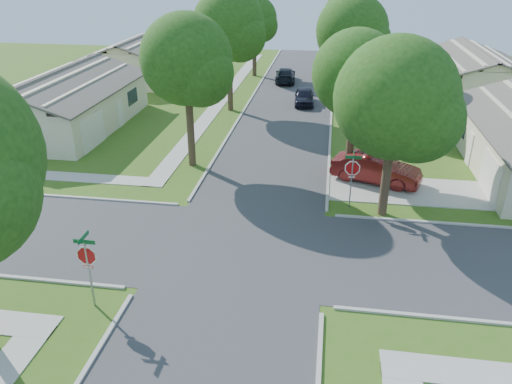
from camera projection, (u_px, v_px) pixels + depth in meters
The scene contains 20 objects.
ground at pixel (243, 248), 21.93m from camera, with size 100.00×100.00×0.00m, color #3A5F19.
road_ns at pixel (243, 248), 21.93m from camera, with size 7.00×100.00×0.02m, color #333335.
sidewalk_ne at pixel (361, 99), 44.29m from camera, with size 1.20×40.00×0.04m, color #9E9B91.
sidewalk_nw at pixel (226, 94), 45.93m from camera, with size 1.20×40.00×0.04m, color #9E9B91.
driveway at pixel (408, 191), 27.19m from camera, with size 8.80×3.60×0.05m, color #9E9B91.
stop_sign_sw at pixel (87, 259), 17.49m from camera, with size 1.05×0.80×2.98m.
stop_sign_ne at pixel (352, 170), 24.61m from camera, with size 1.05×0.80×2.98m.
tree_e_near at pixel (357, 78), 26.88m from camera, with size 4.97×4.80×8.28m.
tree_e_mid at pixel (353, 34), 37.32m from camera, with size 5.59×5.40×9.21m.
tree_e_far at pixel (349, 18), 49.03m from camera, with size 5.17×5.00×8.72m.
tree_w_near at pixel (188, 64), 27.94m from camera, with size 5.38×5.20×8.97m.
tree_w_mid at pixel (230, 28), 38.48m from camera, with size 5.80×5.60×9.56m.
tree_w_far at pixel (255, 21), 50.50m from camera, with size 4.76×4.60×8.04m.
tree_ne_corner at pixel (397, 104), 22.41m from camera, with size 5.80×5.60×8.66m.
house_ne_far at pixel (472, 79), 44.98m from camera, with size 8.42×13.60×4.23m.
house_nw_near at pixel (64, 106), 36.80m from camera, with size 8.42×13.60×4.23m.
house_nw_far at pixel (145, 62), 51.96m from camera, with size 8.42×13.60×4.23m.
car_driveway at pixel (376, 169), 27.95m from camera, with size 1.72×4.92×1.62m, color #561311.
car_curb_east at pixel (304, 96), 42.60m from camera, with size 1.61×4.00×1.36m, color black.
car_curb_west at pixel (285, 75), 50.04m from camera, with size 1.94×4.77×1.39m, color black.
Camera 1 is at (3.37, -18.41, 11.70)m, focal length 35.00 mm.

